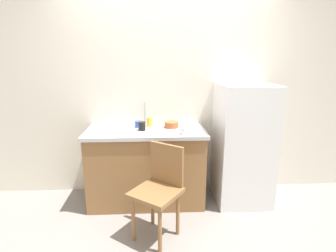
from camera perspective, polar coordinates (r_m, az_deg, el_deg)
The scene contains 13 objects.
ground_plane at distance 2.79m, azimuth 1.35°, elevation -22.25°, with size 8.00×8.00×0.00m, color gray.
back_wall at distance 3.26m, azimuth 0.18°, elevation 6.98°, with size 4.80×0.10×2.48m, color silver.
cabinet_base at distance 3.14m, azimuth -4.67°, elevation -8.93°, with size 1.31×0.60×0.85m, color olive.
countertop at distance 2.99m, azimuth -4.84°, elevation -1.12°, with size 1.35×0.64×0.04m, color #B7B7BC.
faucet at distance 3.20m, azimuth -4.95°, elevation 2.76°, with size 0.02×0.02×0.27m, color #B7B7BC.
refrigerator at distance 3.19m, azimuth 15.91°, elevation -3.81°, with size 0.61×0.63×1.39m, color white.
chair at distance 2.52m, azimuth -1.88°, elevation -13.17°, with size 0.56×0.56×0.89m.
dish_tray at distance 2.92m, azimuth -13.82°, elevation -0.97°, with size 0.28×0.20×0.05m, color white.
terracotta_bowl at distance 3.06m, azimuth 0.76°, elevation 0.33°, with size 0.16×0.16×0.07m, color #B25B33.
cup_white at distance 2.78m, azimuth 3.41°, elevation -1.11°, with size 0.07×0.07×0.07m, color white.
cup_yellow at distance 3.11m, azimuth -4.05°, elevation 0.92°, with size 0.06×0.06×0.11m, color yellow.
cup_blue at distance 3.08m, azimuth -6.52°, elevation 0.41°, with size 0.08×0.08×0.07m, color blue.
cup_black at distance 2.94m, azimuth -5.68°, elevation -0.02°, with size 0.08×0.08×0.10m, color black.
Camera 1 is at (-0.17, -2.23, 1.68)m, focal length 28.06 mm.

